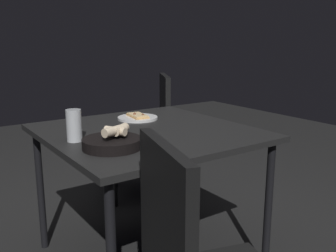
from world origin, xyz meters
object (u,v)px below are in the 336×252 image
dining_table (147,141)px  beer_glass (74,127)px  bread_basket (112,142)px  chair_near (151,129)px  pizza_plate (138,117)px

dining_table → beer_glass: beer_glass is taller
dining_table → bread_basket: (0.31, 0.21, 0.09)m
beer_glass → chair_near: (-0.90, -0.76, -0.29)m
bread_basket → chair_near: chair_near is taller
pizza_plate → chair_near: size_ratio=0.25×
pizza_plate → chair_near: 0.68m
beer_glass → chair_near: chair_near is taller
dining_table → bread_basket: bread_basket is taller
bread_basket → chair_near: 1.28m
pizza_plate → chair_near: bearing=-128.9°
dining_table → chair_near: 0.92m
chair_near → beer_glass: bearing=40.5°
pizza_plate → beer_glass: 0.56m
bread_basket → beer_glass: bearing=-66.2°
dining_table → pizza_plate: pizza_plate is taller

